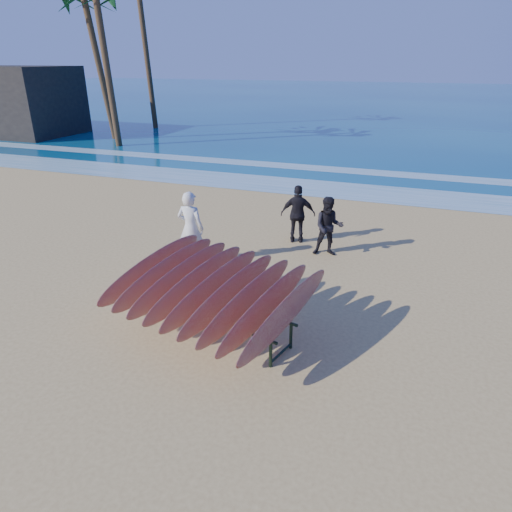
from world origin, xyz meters
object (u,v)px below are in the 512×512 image
at_px(person_dark_a, 329,227).
at_px(person_dark_b, 298,214).
at_px(surfboard_rack, 212,289).
at_px(person_white, 191,228).
at_px(palm_mid, 92,4).
at_px(building, 3,100).

relative_size(person_dark_a, person_dark_b, 0.96).
relative_size(surfboard_rack, person_white, 2.06).
relative_size(person_dark_a, palm_mid, 0.18).
distance_m(surfboard_rack, building, 29.59).
relative_size(person_dark_b, building, 0.17).
bearing_deg(person_dark_a, surfboard_rack, -119.72).
xyz_separation_m(person_dark_b, building, (-23.84, 12.98, 1.33)).
height_order(building, palm_mid, palm_mid).
bearing_deg(person_white, surfboard_rack, 124.09).
xyz_separation_m(person_white, person_dark_a, (3.05, 1.67, -0.15)).
bearing_deg(person_white, person_dark_b, -132.08).
xyz_separation_m(building, palm_mid, (8.45, -0.46, 5.37)).
relative_size(surfboard_rack, palm_mid, 0.45).
bearing_deg(palm_mid, building, 176.87).
xyz_separation_m(person_dark_a, person_dark_b, (-0.97, 0.63, 0.03)).
bearing_deg(person_dark_a, palm_mid, 128.05).
relative_size(person_white, palm_mid, 0.22).
relative_size(person_white, person_dark_b, 1.15).
xyz_separation_m(surfboard_rack, building, (-23.53, 17.90, 1.26)).
height_order(surfboard_rack, person_dark_b, person_dark_b).
height_order(person_white, building, building).
bearing_deg(building, palm_mid, -3.13).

